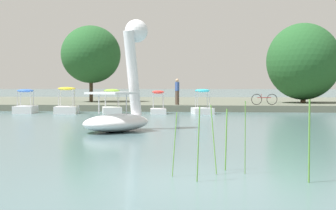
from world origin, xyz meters
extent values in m
plane|color=slate|center=(0.00, 0.00, 0.00)|extent=(663.56, 663.56, 0.00)
cube|color=#5B6051|center=(0.00, 39.87, 0.22)|extent=(152.41, 27.57, 0.44)
ellipsoid|color=white|center=(-3.36, 10.43, 0.33)|extent=(3.06, 3.79, 0.66)
cylinder|color=white|center=(-2.92, 11.40, 2.20)|extent=(0.78, 1.05, 3.36)
sphere|color=white|center=(-2.81, 11.65, 3.87)|extent=(1.20, 1.20, 0.91)
cone|color=yellow|center=(-2.66, 11.98, 3.87)|extent=(0.73, 0.82, 0.50)
cube|color=white|center=(-3.47, 10.19, 1.44)|extent=(1.92, 2.01, 0.08)
cylinder|color=silver|center=(-2.90, 9.93, 1.05)|extent=(0.04, 0.04, 0.78)
cylinder|color=silver|center=(-4.04, 10.44, 1.05)|extent=(0.04, 0.04, 0.78)
cube|color=white|center=(-0.63, 23.76, 0.19)|extent=(1.52, 2.01, 0.37)
ellipsoid|color=#2DB7D1|center=(-0.63, 23.76, 1.43)|extent=(1.11, 1.13, 0.20)
cylinder|color=#B7B7BF|center=(-1.08, 24.06, 0.90)|extent=(0.04, 0.04, 1.06)
cylinder|color=#B7B7BF|center=(-0.35, 24.21, 0.90)|extent=(0.04, 0.04, 1.06)
cylinder|color=#B7B7BF|center=(-0.92, 23.30, 0.90)|extent=(0.04, 0.04, 1.06)
cylinder|color=#B7B7BF|center=(-0.19, 23.46, 0.90)|extent=(0.04, 0.04, 1.06)
cube|color=white|center=(-3.36, 23.66, 0.16)|extent=(1.18, 1.83, 0.32)
ellipsoid|color=red|center=(-3.36, 23.66, 1.33)|extent=(0.88, 0.98, 0.20)
cylinder|color=#B7B7BF|center=(-3.71, 23.96, 0.83)|extent=(0.04, 0.04, 1.01)
cylinder|color=#B7B7BF|center=(-3.10, 24.05, 0.83)|extent=(0.04, 0.04, 1.01)
cylinder|color=#B7B7BF|center=(-3.61, 23.27, 0.83)|extent=(0.04, 0.04, 1.01)
cylinder|color=#B7B7BF|center=(-3.01, 23.35, 0.83)|extent=(0.04, 0.04, 1.01)
cube|color=white|center=(-6.29, 23.81, 0.20)|extent=(1.64, 2.39, 0.40)
ellipsoid|color=#8CCC38|center=(-6.29, 23.81, 1.42)|extent=(1.31, 1.58, 0.20)
cylinder|color=#B7B7BF|center=(-6.81, 24.25, 0.91)|extent=(0.04, 0.04, 1.02)
cylinder|color=#B7B7BF|center=(-6.04, 24.45, 0.91)|extent=(0.04, 0.04, 1.02)
cylinder|color=#B7B7BF|center=(-6.54, 23.18, 0.91)|extent=(0.04, 0.04, 1.02)
cylinder|color=#B7B7BF|center=(-5.76, 23.38, 0.91)|extent=(0.04, 0.04, 1.02)
cube|color=white|center=(-9.11, 23.60, 0.22)|extent=(1.69, 2.52, 0.44)
ellipsoid|color=yellow|center=(-9.11, 23.60, 1.55)|extent=(1.27, 1.30, 0.20)
cylinder|color=#B7B7BF|center=(-9.62, 23.98, 0.99)|extent=(0.04, 0.04, 1.11)
cylinder|color=#B7B7BF|center=(-8.75, 24.12, 0.99)|extent=(0.04, 0.04, 1.11)
cylinder|color=#B7B7BF|center=(-9.47, 23.08, 0.99)|extent=(0.04, 0.04, 1.11)
cylinder|color=#B7B7BF|center=(-8.60, 23.22, 0.99)|extent=(0.04, 0.04, 1.11)
cube|color=white|center=(-11.82, 23.72, 0.23)|extent=(1.48, 2.34, 0.45)
ellipsoid|color=blue|center=(-11.82, 23.72, 1.41)|extent=(1.17, 1.14, 0.20)
cylinder|color=#B7B7BF|center=(-12.29, 24.05, 0.93)|extent=(0.04, 0.04, 0.96)
cylinder|color=#B7B7BF|center=(-11.47, 24.17, 0.93)|extent=(0.04, 0.04, 0.96)
cylinder|color=#B7B7BF|center=(-12.18, 23.26, 0.93)|extent=(0.04, 0.04, 0.96)
cylinder|color=#B7B7BF|center=(-11.35, 23.38, 0.93)|extent=(0.04, 0.04, 0.96)
cylinder|color=#423323|center=(-10.05, 33.84, 1.82)|extent=(0.29, 0.29, 2.76)
ellipsoid|color=#235628|center=(-10.05, 33.84, 4.29)|extent=(5.18, 6.02, 4.66)
cylinder|color=brown|center=(6.70, 32.48, 1.60)|extent=(0.40, 0.40, 2.33)
ellipsoid|color=#235628|center=(6.70, 32.48, 3.57)|extent=(5.73, 6.00, 5.81)
cube|color=#47382D|center=(-2.48, 27.32, 0.91)|extent=(0.27, 0.26, 0.95)
cube|color=#334C8C|center=(-2.48, 27.32, 1.68)|extent=(0.29, 0.29, 0.60)
sphere|color=tan|center=(-2.48, 27.32, 2.10)|extent=(0.22, 0.22, 0.22)
torus|color=black|center=(3.94, 27.74, 0.81)|extent=(0.73, 0.19, 0.74)
torus|color=black|center=(2.89, 27.52, 0.81)|extent=(0.73, 0.19, 0.74)
cube|color=#A51E1E|center=(3.41, 27.63, 0.93)|extent=(0.95, 0.23, 0.04)
cylinder|color=#A51E1E|center=(3.21, 27.59, 1.03)|extent=(0.03, 0.03, 0.32)
cylinder|color=#568E38|center=(-0.33, 0.56, 0.60)|extent=(0.09, 0.15, 1.20)
cylinder|color=#568E38|center=(0.64, 1.38, 0.62)|extent=(0.06, 0.06, 1.24)
cylinder|color=#568E38|center=(1.00, 0.98, 0.70)|extent=(0.02, 0.03, 1.41)
cylinder|color=#568E38|center=(2.08, 0.14, 0.73)|extent=(0.04, 0.09, 1.47)
cylinder|color=#568E38|center=(0.14, 0.05, 0.67)|extent=(0.07, 0.06, 1.33)
cylinder|color=#568E38|center=(0.40, 0.90, 0.67)|extent=(0.14, 0.21, 1.32)
camera|label=1|loc=(0.55, -9.56, 1.69)|focal=58.10mm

